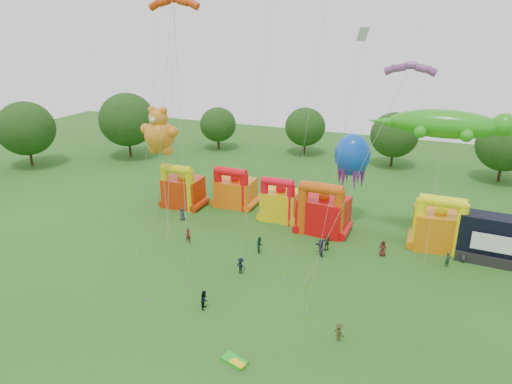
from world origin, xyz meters
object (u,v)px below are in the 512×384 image
at_px(bouncy_castle_2, 280,203).
at_px(spectator_4, 327,243).
at_px(bouncy_castle_0, 182,190).
at_px(stage_trailer, 499,241).
at_px(spectator_0, 182,214).
at_px(teddy_bear_kite, 163,175).
at_px(octopus_kite, 338,185).
at_px(gecko_kite, 444,130).

height_order(bouncy_castle_2, spectator_4, bouncy_castle_2).
relative_size(bouncy_castle_0, bouncy_castle_2, 1.05).
bearing_deg(stage_trailer, bouncy_castle_0, 178.76).
relative_size(spectator_0, spectator_4, 0.86).
height_order(bouncy_castle_2, teddy_bear_kite, teddy_bear_kite).
bearing_deg(bouncy_castle_2, teddy_bear_kite, -161.21).
bearing_deg(octopus_kite, gecko_kite, -3.14).
relative_size(stage_trailer, teddy_bear_kite, 0.58).
height_order(stage_trailer, spectator_4, stage_trailer).
distance_m(octopus_kite, spectator_0, 20.16).
relative_size(gecko_kite, spectator_4, 7.89).
distance_m(gecko_kite, spectator_4, 17.45).
bearing_deg(bouncy_castle_0, spectator_0, -60.01).
distance_m(teddy_bear_kite, gecko_kite, 33.73).
relative_size(bouncy_castle_2, gecko_kite, 0.38).
xyz_separation_m(bouncy_castle_0, stage_trailer, (39.16, -0.85, 0.09)).
distance_m(bouncy_castle_0, octopus_kite, 21.34).
bearing_deg(spectator_0, octopus_kite, 26.32).
xyz_separation_m(teddy_bear_kite, spectator_0, (2.65, -0.25, -4.90)).
xyz_separation_m(bouncy_castle_2, stage_trailer, (25.15, -1.75, 0.20)).
height_order(gecko_kite, spectator_4, gecko_kite).
bearing_deg(spectator_0, teddy_bear_kite, -177.76).
xyz_separation_m(bouncy_castle_2, teddy_bear_kite, (-14.24, -4.84, 3.45)).
bearing_deg(spectator_0, spectator_4, 4.07).
bearing_deg(bouncy_castle_0, stage_trailer, -1.24).
xyz_separation_m(teddy_bear_kite, spectator_4, (22.08, -1.44, -4.75)).
bearing_deg(gecko_kite, octopus_kite, 176.86).
bearing_deg(octopus_kite, teddy_bear_kite, -164.06).
relative_size(octopus_kite, spectator_0, 6.87).
height_order(gecko_kite, octopus_kite, gecko_kite).
bearing_deg(teddy_bear_kite, bouncy_castle_0, 86.60).
distance_m(stage_trailer, spectator_0, 36.93).
height_order(stage_trailer, teddy_bear_kite, teddy_bear_kite).
height_order(teddy_bear_kite, gecko_kite, gecko_kite).
height_order(stage_trailer, gecko_kite, gecko_kite).
xyz_separation_m(stage_trailer, teddy_bear_kite, (-39.39, -3.09, 3.26)).
bearing_deg(spectator_4, gecko_kite, -175.60).
distance_m(stage_trailer, spectator_4, 17.96).
relative_size(gecko_kite, octopus_kite, 1.34).
bearing_deg(stage_trailer, gecko_kite, 161.20).
bearing_deg(spectator_0, stage_trailer, 12.77).
bearing_deg(bouncy_castle_2, stage_trailer, -3.98).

